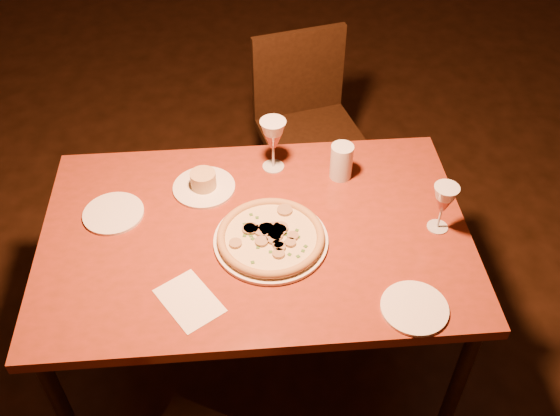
{
  "coord_description": "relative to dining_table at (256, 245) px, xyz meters",
  "views": [
    {
      "loc": [
        0.08,
        -1.47,
        2.19
      ],
      "look_at": [
        -0.05,
        -0.04,
        0.8
      ],
      "focal_mm": 40.0,
      "sensor_mm": 36.0,
      "label": 1
    }
  ],
  "objects": [
    {
      "name": "side_plate_left",
      "position": [
        -0.48,
        0.03,
        0.07
      ],
      "size": [
        0.2,
        0.2,
        0.01
      ],
      "primitive_type": "cylinder",
      "color": "white",
      "rests_on": "dining_table"
    },
    {
      "name": "ramekin_saucer",
      "position": [
        -0.2,
        0.19,
        0.09
      ],
      "size": [
        0.22,
        0.22,
        0.07
      ],
      "color": "white",
      "rests_on": "dining_table"
    },
    {
      "name": "side_plate_near",
      "position": [
        0.49,
        -0.27,
        0.07
      ],
      "size": [
        0.2,
        0.2,
        0.01
      ],
      "primitive_type": "cylinder",
      "color": "white",
      "rests_on": "dining_table"
    },
    {
      "name": "menu_card",
      "position": [
        -0.16,
        -0.3,
        0.07
      ],
      "size": [
        0.23,
        0.24,
        0.0
      ],
      "primitive_type": "cube",
      "rotation": [
        0.0,
        0.0,
        0.75
      ],
      "color": "white",
      "rests_on": "dining_table"
    },
    {
      "name": "wine_glass_right",
      "position": [
        0.59,
        0.07,
        0.15
      ],
      "size": [
        0.08,
        0.08,
        0.18
      ],
      "primitive_type": null,
      "color": "#A65045",
      "rests_on": "dining_table"
    },
    {
      "name": "wine_glass_far",
      "position": [
        0.03,
        0.33,
        0.17
      ],
      "size": [
        0.09,
        0.09,
        0.2
      ],
      "primitive_type": null,
      "color": "#A65045",
      "rests_on": "dining_table"
    },
    {
      "name": "floor",
      "position": [
        0.12,
        0.09,
        -0.67
      ],
      "size": [
        7.0,
        7.0,
        0.0
      ],
      "primitive_type": "plane",
      "color": "#311B10",
      "rests_on": "ground"
    },
    {
      "name": "dining_table",
      "position": [
        0.0,
        0.0,
        0.0
      ],
      "size": [
        1.51,
        1.11,
        0.74
      ],
      "rotation": [
        0.0,
        0.0,
        0.17
      ],
      "color": "maroon",
      "rests_on": "floor"
    },
    {
      "name": "water_tumbler",
      "position": [
        0.27,
        0.3,
        0.13
      ],
      "size": [
        0.08,
        0.08,
        0.13
      ],
      "primitive_type": "cylinder",
      "color": "silver",
      "rests_on": "dining_table"
    },
    {
      "name": "pizza_plate",
      "position": [
        0.06,
        -0.04,
        0.09
      ],
      "size": [
        0.36,
        0.36,
        0.04
      ],
      "color": "white",
      "rests_on": "dining_table"
    },
    {
      "name": "chair_far",
      "position": [
        0.12,
        0.94,
        -0.17
      ],
      "size": [
        0.56,
        0.56,
        0.89
      ],
      "rotation": [
        0.0,
        0.0,
        0.41
      ],
      "color": "black",
      "rests_on": "floor"
    }
  ]
}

